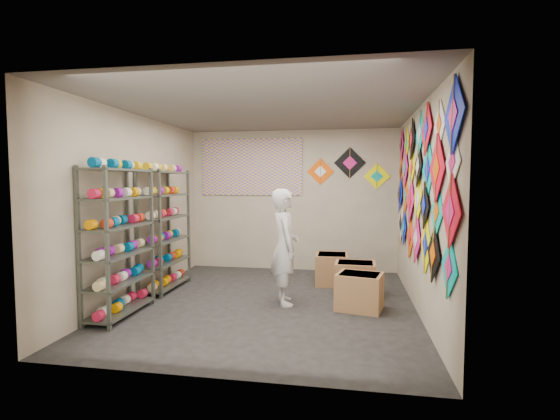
% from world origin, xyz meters
% --- Properties ---
extents(ground, '(4.50, 4.50, 0.00)m').
position_xyz_m(ground, '(0.00, 0.00, 0.00)').
color(ground, black).
extents(room_walls, '(4.50, 4.50, 4.50)m').
position_xyz_m(room_walls, '(0.00, 0.00, 1.64)').
color(room_walls, '#B6A68B').
rests_on(room_walls, ground).
extents(shelf_rack_front, '(0.40, 1.10, 1.90)m').
position_xyz_m(shelf_rack_front, '(-1.78, -0.85, 0.95)').
color(shelf_rack_front, '#4C5147').
rests_on(shelf_rack_front, ground).
extents(shelf_rack_back, '(0.40, 1.10, 1.90)m').
position_xyz_m(shelf_rack_back, '(-1.78, 0.45, 0.95)').
color(shelf_rack_back, '#4C5147').
rests_on(shelf_rack_back, ground).
extents(string_spools, '(0.12, 2.36, 0.12)m').
position_xyz_m(string_spools, '(-1.78, -0.20, 1.05)').
color(string_spools, red).
rests_on(string_spools, ground).
extents(kite_wall_display, '(0.05, 4.31, 2.07)m').
position_xyz_m(kite_wall_display, '(1.98, -0.01, 1.63)').
color(kite_wall_display, '#00ABA3').
rests_on(kite_wall_display, room_walls).
extents(back_wall_kites, '(1.55, 0.02, 0.80)m').
position_xyz_m(back_wall_kites, '(1.07, 2.24, 1.95)').
color(back_wall_kites, '#FF5300').
rests_on(back_wall_kites, room_walls).
extents(poster, '(2.00, 0.01, 1.10)m').
position_xyz_m(poster, '(-0.80, 2.23, 2.00)').
color(poster, '#7051B1').
rests_on(poster, room_walls).
extents(shopkeeper, '(0.83, 0.75, 1.62)m').
position_xyz_m(shopkeeper, '(0.22, 0.01, 0.81)').
color(shopkeeper, silver).
rests_on(shopkeeper, ground).
extents(carton_a, '(0.67, 0.60, 0.49)m').
position_xyz_m(carton_a, '(1.25, -0.08, 0.24)').
color(carton_a, '#996A43').
rests_on(carton_a, ground).
extents(carton_b, '(0.62, 0.51, 0.49)m').
position_xyz_m(carton_b, '(1.20, 0.64, 0.25)').
color(carton_b, '#996A43').
rests_on(carton_b, ground).
extents(carton_c, '(0.54, 0.59, 0.51)m').
position_xyz_m(carton_c, '(0.82, 1.22, 0.25)').
color(carton_c, '#996A43').
rests_on(carton_c, ground).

